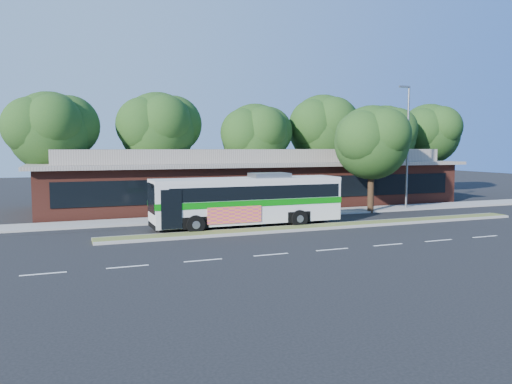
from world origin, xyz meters
TOP-DOWN VIEW (x-y plane):
  - ground at (0.00, 0.00)m, footprint 120.00×120.00m
  - median_strip at (0.00, 0.60)m, footprint 26.00×1.10m
  - sidewalk at (0.00, 6.40)m, footprint 44.00×2.60m
  - plaza_building at (0.00, 12.99)m, footprint 33.20×11.20m
  - lamp_post at (9.56, 6.00)m, footprint 0.93×0.18m
  - tree_bg_a at (-14.58, 15.14)m, footprint 6.47×5.80m
  - tree_bg_b at (-6.57, 16.14)m, footprint 6.69×6.00m
  - tree_bg_c at (1.40, 15.13)m, footprint 6.24×5.60m
  - tree_bg_d at (8.45, 16.15)m, footprint 6.91×6.20m
  - tree_bg_e at (14.42, 15.14)m, footprint 6.47×5.80m
  - tree_bg_f at (20.43, 16.14)m, footprint 6.69×6.00m
  - transit_bus at (-4.29, 2.40)m, footprint 11.09×2.67m
  - sedan at (-10.83, 9.73)m, footprint 4.75×2.96m
  - sidewalk_tree at (6.37, 5.42)m, footprint 5.78×5.18m

SIDE VIEW (x-z plane):
  - ground at x=0.00m, z-range 0.00..0.00m
  - sidewalk at x=0.00m, z-range 0.00..0.12m
  - median_strip at x=0.00m, z-range 0.00..0.15m
  - sedan at x=-10.83m, z-range 0.00..1.28m
  - transit_bus at x=-4.29m, z-range 0.18..3.28m
  - plaza_building at x=0.00m, z-range -0.10..4.35m
  - lamp_post at x=9.56m, z-range 0.37..9.44m
  - sidewalk_tree at x=6.37m, z-range 1.29..8.82m
  - tree_bg_c at x=1.40m, z-range 1.46..9.72m
  - tree_bg_e at x=14.42m, z-range 1.49..10.00m
  - tree_bg_a at x=-14.58m, z-range 1.55..10.18m
  - tree_bg_f at x=20.43m, z-range 1.60..10.52m
  - tree_bg_b at x=-6.57m, z-range 1.64..10.64m
  - tree_bg_d at x=8.45m, z-range 1.73..11.10m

